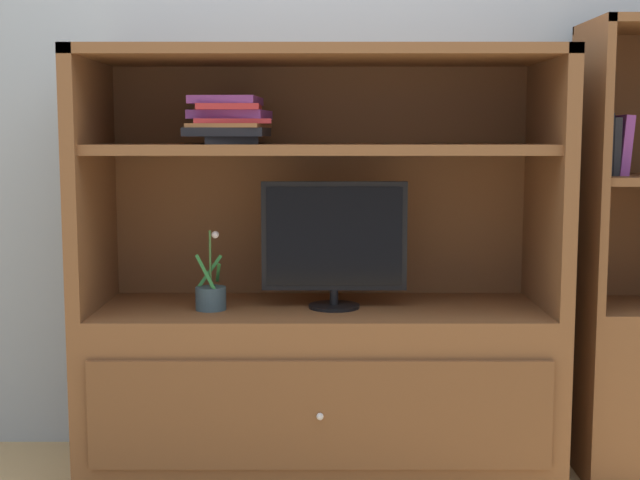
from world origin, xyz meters
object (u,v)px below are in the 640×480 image
object	(u,v)px
tv_monitor	(334,241)
bookshelf_tall	(632,322)
magazine_stack	(230,120)
upright_book_row	(613,145)
potted_plant	(211,296)
media_console	(320,343)

from	to	relation	value
tv_monitor	bookshelf_tall	bearing A→B (deg)	1.92
magazine_stack	bookshelf_tall	world-z (taller)	bookshelf_tall
tv_monitor	upright_book_row	world-z (taller)	upright_book_row
potted_plant	bookshelf_tall	bearing A→B (deg)	2.59
media_console	magazine_stack	distance (m)	0.87
media_console	magazine_stack	size ratio (longest dim) A/B	4.89
bookshelf_tall	upright_book_row	size ratio (longest dim) A/B	7.46
bookshelf_tall	tv_monitor	bearing A→B (deg)	-178.08
tv_monitor	upright_book_row	xyz separation A→B (m)	(0.99, 0.03, 0.34)
tv_monitor	potted_plant	world-z (taller)	tv_monitor
tv_monitor	bookshelf_tall	xyz separation A→B (m)	(1.09, 0.04, -0.30)
potted_plant	magazine_stack	bearing A→B (deg)	42.02
media_console	upright_book_row	size ratio (longest dim) A/B	7.68
tv_monitor	bookshelf_tall	distance (m)	1.14
tv_monitor	upright_book_row	distance (m)	1.05
potted_plant	magazine_stack	size ratio (longest dim) A/B	0.82
media_console	bookshelf_tall	bearing A→B (deg)	0.11
media_console	upright_book_row	xyz separation A→B (m)	(1.05, -0.01, 0.72)
tv_monitor	magazine_stack	world-z (taller)	magazine_stack
potted_plant	bookshelf_tall	distance (m)	1.54
bookshelf_tall	upright_book_row	world-z (taller)	bookshelf_tall
media_console	bookshelf_tall	xyz separation A→B (m)	(1.14, 0.00, 0.08)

